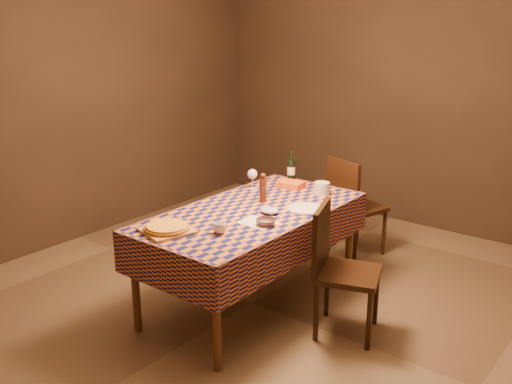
# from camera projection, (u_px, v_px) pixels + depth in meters

# --- Properties ---
(room) EXTENTS (5.00, 5.10, 2.70)m
(room) POSITION_uv_depth(u_px,v_px,m) (252.00, 134.00, 4.08)
(room) COLOR brown
(room) RESTS_ON ground
(dining_table) EXTENTS (0.94, 1.84, 0.77)m
(dining_table) POSITION_uv_depth(u_px,v_px,m) (252.00, 220.00, 4.28)
(dining_table) COLOR brown
(dining_table) RESTS_ON ground
(cutting_board) EXTENTS (0.38, 0.38, 0.02)m
(cutting_board) POSITION_uv_depth(u_px,v_px,m) (167.00, 231.00, 3.82)
(cutting_board) COLOR #AB8750
(cutting_board) RESTS_ON dining_table
(pizza) EXTENTS (0.32, 0.32, 0.03)m
(pizza) POSITION_uv_depth(u_px,v_px,m) (167.00, 227.00, 3.81)
(pizza) COLOR #945618
(pizza) RESTS_ON cutting_board
(pepper_mill) EXTENTS (0.07, 0.07, 0.23)m
(pepper_mill) POSITION_uv_depth(u_px,v_px,m) (263.00, 189.00, 4.41)
(pepper_mill) COLOR #461F10
(pepper_mill) RESTS_ON dining_table
(bowl) EXTENTS (0.18, 0.18, 0.04)m
(bowl) POSITION_uv_depth(u_px,v_px,m) (266.00, 222.00, 3.94)
(bowl) COLOR #674A56
(bowl) RESTS_ON dining_table
(wine_glass) EXTENTS (0.09, 0.09, 0.17)m
(wine_glass) POSITION_uv_depth(u_px,v_px,m) (252.00, 175.00, 4.75)
(wine_glass) COLOR silver
(wine_glass) RESTS_ON dining_table
(wine_bottle) EXTENTS (0.08, 0.08, 0.27)m
(wine_bottle) POSITION_uv_depth(u_px,v_px,m) (291.00, 170.00, 4.97)
(wine_bottle) COLOR black
(wine_bottle) RESTS_ON dining_table
(deli_tub) EXTENTS (0.14, 0.14, 0.10)m
(deli_tub) POSITION_uv_depth(u_px,v_px,m) (322.00, 189.00, 4.61)
(deli_tub) COLOR silver
(deli_tub) RESTS_ON dining_table
(takeout_container) EXTENTS (0.23, 0.18, 0.05)m
(takeout_container) POSITION_uv_depth(u_px,v_px,m) (290.00, 185.00, 4.80)
(takeout_container) COLOR #C25219
(takeout_container) RESTS_ON dining_table
(white_plate) EXTENTS (0.37, 0.37, 0.02)m
(white_plate) POSITION_uv_depth(u_px,v_px,m) (306.00, 209.00, 4.26)
(white_plate) COLOR silver
(white_plate) RESTS_ON dining_table
(tumbler) EXTENTS (0.11, 0.11, 0.07)m
(tumbler) POSITION_uv_depth(u_px,v_px,m) (219.00, 228.00, 3.79)
(tumbler) COLOR silver
(tumbler) RESTS_ON dining_table
(flour_patch) EXTENTS (0.26, 0.20, 0.00)m
(flour_patch) POSITION_uv_depth(u_px,v_px,m) (258.00, 223.00, 3.99)
(flour_patch) COLOR silver
(flour_patch) RESTS_ON dining_table
(flour_bag) EXTENTS (0.17, 0.14, 0.04)m
(flour_bag) POSITION_uv_depth(u_px,v_px,m) (269.00, 210.00, 4.18)
(flour_bag) COLOR #ABB1DB
(flour_bag) RESTS_ON dining_table
(chair_far) EXTENTS (0.54, 0.54, 0.93)m
(chair_far) POSITION_uv_depth(u_px,v_px,m) (351.00, 202.00, 5.24)
(chair_far) COLOR black
(chair_far) RESTS_ON ground
(chair_right) EXTENTS (0.54, 0.54, 0.93)m
(chair_right) POSITION_uv_depth(u_px,v_px,m) (337.00, 263.00, 3.94)
(chair_right) COLOR black
(chair_right) RESTS_ON ground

